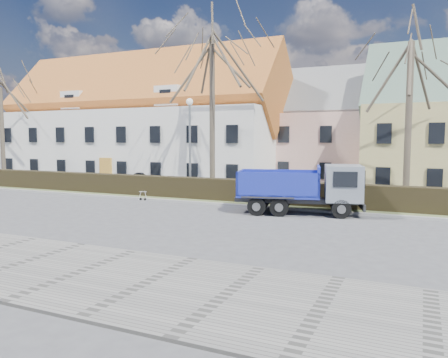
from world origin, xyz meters
The scene contains 14 objects.
ground centered at (0.00, 0.00, 0.00)m, with size 120.00×120.00×0.00m, color #4B4B4E.
sidewalk_near centered at (0.00, -8.50, 0.04)m, with size 80.00×5.00×0.08m, color gray.
curb_far centered at (0.00, 4.60, 0.06)m, with size 80.00×0.30×0.12m, color gray.
grass_strip centered at (0.00, 6.20, 0.05)m, with size 80.00×3.00×0.10m, color #525F35.
hedge centered at (0.00, 6.00, 0.65)m, with size 60.00×0.90×1.30m, color black.
building_white centered at (-13.00, 16.00, 4.75)m, with size 26.80×10.80×9.50m, color white, non-canonical shape.
building_pink centered at (4.00, 20.00, 4.00)m, with size 10.80×8.80×8.00m, color #DCA89B, non-canonical shape.
tree_0 centered at (-22.00, 8.50, 4.95)m, with size 7.20×7.20×9.90m, color #4A4033, non-canonical shape.
tree_1 centered at (-2.00, 8.50, 6.33)m, with size 9.20×9.20×12.65m, color #4A4033, non-canonical shape.
tree_2 centered at (10.00, 8.50, 5.50)m, with size 8.00×8.00×11.00m, color #4A4033, non-canonical shape.
dump_truck centered at (5.02, 3.64, 1.28)m, with size 6.40×2.38×2.56m, color #162298, non-canonical shape.
streetlight centered at (-2.87, 7.00, 3.21)m, with size 0.50×0.50×6.42m, color gray, non-canonical shape.
cart_frame centered at (-4.90, 4.32, 0.31)m, with size 0.69×0.39×0.63m, color silver, non-canonical shape.
parked_car_a centered at (-9.20, 11.50, 0.61)m, with size 1.44×3.58×1.22m, color black.
Camera 1 is at (10.83, -17.64, 3.77)m, focal length 35.00 mm.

